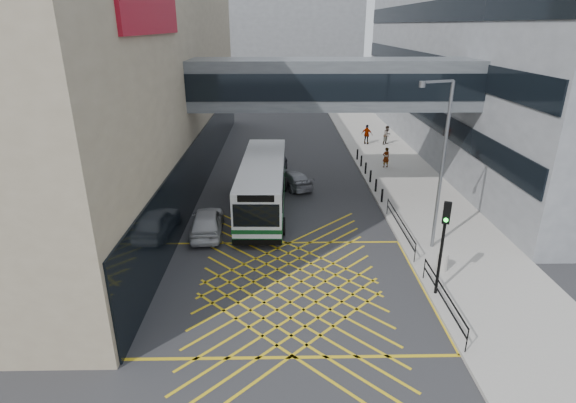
{
  "coord_description": "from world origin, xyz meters",
  "views": [
    {
      "loc": [
        -0.37,
        -17.25,
        10.99
      ],
      "look_at": [
        0.0,
        4.0,
        2.6
      ],
      "focal_mm": 28.0,
      "sensor_mm": 36.0,
      "label": 1
    }
  ],
  "objects_px": {
    "bus": "(263,183)",
    "car_silver": "(294,179)",
    "car_dark": "(270,157)",
    "traffic_light": "(443,235)",
    "street_lamp": "(440,158)",
    "pedestrian_a": "(386,157)",
    "litter_bin": "(442,261)",
    "pedestrian_c": "(367,135)",
    "pedestrian_b": "(387,135)",
    "car_white": "(207,221)"
  },
  "relations": [
    {
      "from": "car_silver",
      "to": "litter_bin",
      "type": "xyz_separation_m",
      "value": [
        6.68,
        -12.22,
        -0.03
      ]
    },
    {
      "from": "bus",
      "to": "street_lamp",
      "type": "relative_size",
      "value": 1.35
    },
    {
      "from": "street_lamp",
      "to": "pedestrian_b",
      "type": "relative_size",
      "value": 4.76
    },
    {
      "from": "car_silver",
      "to": "litter_bin",
      "type": "bearing_deg",
      "value": 96.07
    },
    {
      "from": "street_lamp",
      "to": "pedestrian_a",
      "type": "height_order",
      "value": "street_lamp"
    },
    {
      "from": "traffic_light",
      "to": "pedestrian_a",
      "type": "xyz_separation_m",
      "value": [
        1.9,
        18.53,
        -1.99
      ]
    },
    {
      "from": "pedestrian_a",
      "to": "pedestrian_c",
      "type": "relative_size",
      "value": 0.88
    },
    {
      "from": "pedestrian_c",
      "to": "bus",
      "type": "bearing_deg",
      "value": 84.84
    },
    {
      "from": "car_dark",
      "to": "litter_bin",
      "type": "height_order",
      "value": "car_dark"
    },
    {
      "from": "car_dark",
      "to": "car_silver",
      "type": "height_order",
      "value": "car_dark"
    },
    {
      "from": "car_silver",
      "to": "traffic_light",
      "type": "height_order",
      "value": "traffic_light"
    },
    {
      "from": "bus",
      "to": "car_silver",
      "type": "relative_size",
      "value": 2.84
    },
    {
      "from": "traffic_light",
      "to": "street_lamp",
      "type": "relative_size",
      "value": 0.51
    },
    {
      "from": "car_silver",
      "to": "pedestrian_b",
      "type": "distance_m",
      "value": 15.07
    },
    {
      "from": "street_lamp",
      "to": "pedestrian_b",
      "type": "bearing_deg",
      "value": 63.4
    },
    {
      "from": "pedestrian_c",
      "to": "car_white",
      "type": "bearing_deg",
      "value": 82.97
    },
    {
      "from": "car_dark",
      "to": "car_silver",
      "type": "distance_m",
      "value": 5.76
    },
    {
      "from": "traffic_light",
      "to": "pedestrian_b",
      "type": "bearing_deg",
      "value": 101.4
    },
    {
      "from": "traffic_light",
      "to": "street_lamp",
      "type": "xyz_separation_m",
      "value": [
        1.09,
        4.42,
        2.03
      ]
    },
    {
      "from": "traffic_light",
      "to": "pedestrian_c",
      "type": "distance_m",
      "value": 26.31
    },
    {
      "from": "bus",
      "to": "car_dark",
      "type": "xyz_separation_m",
      "value": [
        0.22,
        9.57,
        -0.96
      ]
    },
    {
      "from": "pedestrian_b",
      "to": "pedestrian_a",
      "type": "bearing_deg",
      "value": -142.78
    },
    {
      "from": "car_white",
      "to": "pedestrian_b",
      "type": "xyz_separation_m",
      "value": [
        14.46,
        19.5,
        0.31
      ]
    },
    {
      "from": "bus",
      "to": "pedestrian_a",
      "type": "bearing_deg",
      "value": 42.26
    },
    {
      "from": "pedestrian_a",
      "to": "pedestrian_c",
      "type": "distance_m",
      "value": 7.67
    },
    {
      "from": "car_white",
      "to": "pedestrian_c",
      "type": "height_order",
      "value": "pedestrian_c"
    },
    {
      "from": "car_dark",
      "to": "street_lamp",
      "type": "height_order",
      "value": "street_lamp"
    },
    {
      "from": "car_white",
      "to": "traffic_light",
      "type": "relative_size",
      "value": 1.08
    },
    {
      "from": "traffic_light",
      "to": "street_lamp",
      "type": "bearing_deg",
      "value": 95.62
    },
    {
      "from": "street_lamp",
      "to": "pedestrian_a",
      "type": "distance_m",
      "value": 14.69
    },
    {
      "from": "car_silver",
      "to": "car_dark",
      "type": "bearing_deg",
      "value": -94.21
    },
    {
      "from": "pedestrian_a",
      "to": "pedestrian_b",
      "type": "bearing_deg",
      "value": -120.48
    },
    {
      "from": "bus",
      "to": "car_dark",
      "type": "height_order",
      "value": "bus"
    },
    {
      "from": "street_lamp",
      "to": "traffic_light",
      "type": "bearing_deg",
      "value": -123.57
    },
    {
      "from": "car_white",
      "to": "pedestrian_b",
      "type": "height_order",
      "value": "pedestrian_b"
    },
    {
      "from": "street_lamp",
      "to": "pedestrian_a",
      "type": "xyz_separation_m",
      "value": [
        0.81,
        14.11,
        -4.02
      ]
    },
    {
      "from": "car_white",
      "to": "pedestrian_a",
      "type": "xyz_separation_m",
      "value": [
        12.68,
        11.95,
        0.24
      ]
    },
    {
      "from": "litter_bin",
      "to": "car_silver",
      "type": "bearing_deg",
      "value": 118.67
    },
    {
      "from": "bus",
      "to": "car_dark",
      "type": "distance_m",
      "value": 9.62
    },
    {
      "from": "car_dark",
      "to": "litter_bin",
      "type": "xyz_separation_m",
      "value": [
        8.5,
        -17.68,
        -0.16
      ]
    },
    {
      "from": "traffic_light",
      "to": "pedestrian_b",
      "type": "xyz_separation_m",
      "value": [
        3.69,
        26.07,
        -1.92
      ]
    },
    {
      "from": "car_silver",
      "to": "pedestrian_b",
      "type": "xyz_separation_m",
      "value": [
        9.4,
        11.78,
        0.42
      ]
    },
    {
      "from": "bus",
      "to": "car_white",
      "type": "relative_size",
      "value": 2.45
    },
    {
      "from": "traffic_light",
      "to": "litter_bin",
      "type": "xyz_separation_m",
      "value": [
        0.97,
        2.08,
        -2.38
      ]
    },
    {
      "from": "street_lamp",
      "to": "pedestrian_b",
      "type": "xyz_separation_m",
      "value": [
        2.6,
        21.66,
        -3.95
      ]
    },
    {
      "from": "bus",
      "to": "car_white",
      "type": "bearing_deg",
      "value": -128.47
    },
    {
      "from": "street_lamp",
      "to": "pedestrian_a",
      "type": "relative_size",
      "value": 5.17
    },
    {
      "from": "bus",
      "to": "pedestrian_a",
      "type": "height_order",
      "value": "bus"
    },
    {
      "from": "car_dark",
      "to": "traffic_light",
      "type": "distance_m",
      "value": 21.27
    },
    {
      "from": "street_lamp",
      "to": "bus",
      "type": "bearing_deg",
      "value": 127.05
    }
  ]
}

